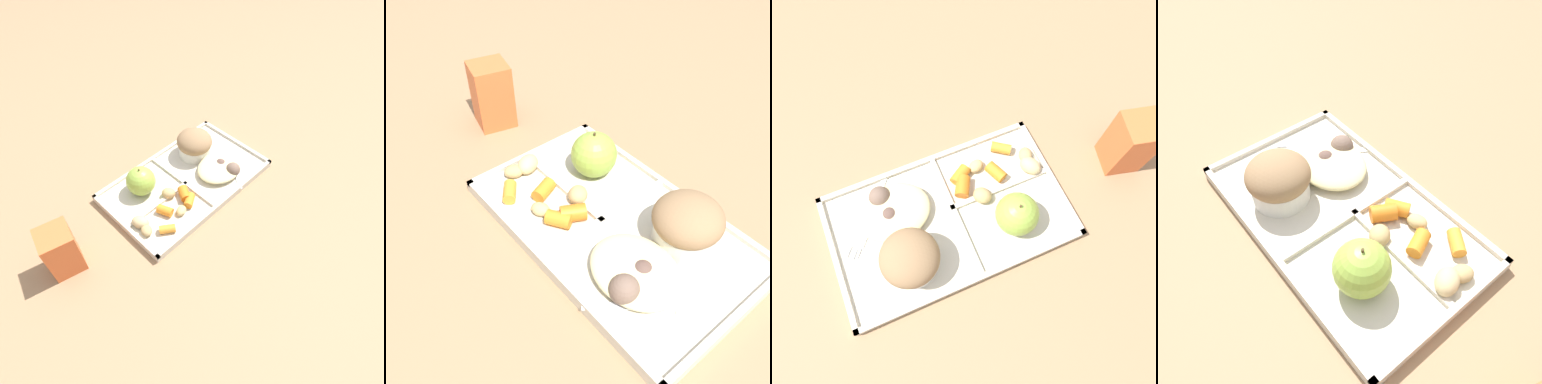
# 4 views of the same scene
# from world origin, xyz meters

# --- Properties ---
(ground) EXTENTS (6.00, 6.00, 0.00)m
(ground) POSITION_xyz_m (0.00, 0.00, 0.00)
(ground) COLOR #997551
(lunch_tray) EXTENTS (0.40, 0.24, 0.02)m
(lunch_tray) POSITION_xyz_m (-0.00, -0.00, 0.01)
(lunch_tray) COLOR beige
(lunch_tray) RESTS_ON ground
(green_apple) EXTENTS (0.07, 0.07, 0.07)m
(green_apple) POSITION_xyz_m (-0.10, 0.05, 0.05)
(green_apple) COLOR #93B742
(green_apple) RESTS_ON lunch_tray
(bran_muffin) EXTENTS (0.09, 0.09, 0.07)m
(bran_muffin) POSITION_xyz_m (0.08, 0.05, 0.05)
(bran_muffin) COLOR silver
(bran_muffin) RESTS_ON lunch_tray
(carrot_slice_center) EXTENTS (0.04, 0.04, 0.02)m
(carrot_slice_center) POSITION_xyz_m (-0.14, -0.08, 0.02)
(carrot_slice_center) COLOR orange
(carrot_slice_center) RESTS_ON lunch_tray
(carrot_slice_back) EXTENTS (0.04, 0.04, 0.02)m
(carrot_slice_back) POSITION_xyz_m (-0.04, -0.04, 0.03)
(carrot_slice_back) COLOR orange
(carrot_slice_back) RESTS_ON lunch_tray
(carrot_slice_edge) EXTENTS (0.03, 0.04, 0.02)m
(carrot_slice_edge) POSITION_xyz_m (-0.11, -0.04, 0.02)
(carrot_slice_edge) COLOR orange
(carrot_slice_edge) RESTS_ON lunch_tray
(carrot_slice_tilted) EXTENTS (0.04, 0.04, 0.02)m
(carrot_slice_tilted) POSITION_xyz_m (-0.05, -0.06, 0.02)
(carrot_slice_tilted) COLOR orange
(carrot_slice_tilted) RESTS_ON lunch_tray
(potato_chunk_large) EXTENTS (0.03, 0.03, 0.02)m
(potato_chunk_large) POSITION_xyz_m (-0.08, -0.07, 0.02)
(potato_chunk_large) COLOR tan
(potato_chunk_large) RESTS_ON lunch_tray
(potato_chunk_small) EXTENTS (0.04, 0.05, 0.03)m
(potato_chunk_small) POSITION_xyz_m (-0.17, -0.03, 0.03)
(potato_chunk_small) COLOR tan
(potato_chunk_small) RESTS_ON lunch_tray
(potato_chunk_wedge) EXTENTS (0.04, 0.04, 0.02)m
(potato_chunk_wedge) POSITION_xyz_m (-0.07, -0.01, 0.02)
(potato_chunk_wedge) COLOR tan
(potato_chunk_wedge) RESTS_ON lunch_tray
(potato_chunk_corner) EXTENTS (0.03, 0.04, 0.02)m
(potato_chunk_corner) POSITION_xyz_m (-0.17, -0.05, 0.02)
(potato_chunk_corner) COLOR tan
(potato_chunk_corner) RESTS_ON lunch_tray
(egg_noodle_pile) EXTENTS (0.12, 0.10, 0.03)m
(egg_noodle_pile) POSITION_xyz_m (0.08, -0.04, 0.03)
(egg_noodle_pile) COLOR beige
(egg_noodle_pile) RESTS_ON lunch_tray
(meatball_side) EXTENTS (0.04, 0.04, 0.04)m
(meatball_side) POSITION_xyz_m (0.09, -0.07, 0.03)
(meatball_side) COLOR #755B4C
(meatball_side) RESTS_ON lunch_tray
(meatball_back) EXTENTS (0.03, 0.03, 0.03)m
(meatball_back) POSITION_xyz_m (0.09, -0.04, 0.03)
(meatball_back) COLOR brown
(meatball_back) RESTS_ON lunch_tray
(plastic_fork) EXTENTS (0.11, 0.13, 0.00)m
(plastic_fork) POSITION_xyz_m (0.13, -0.05, 0.01)
(plastic_fork) COLOR white
(plastic_fork) RESTS_ON lunch_tray
(milk_carton) EXTENTS (0.08, 0.08, 0.11)m
(milk_carton) POSITION_xyz_m (-0.33, 0.01, 0.06)
(milk_carton) COLOR orange
(milk_carton) RESTS_ON ground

